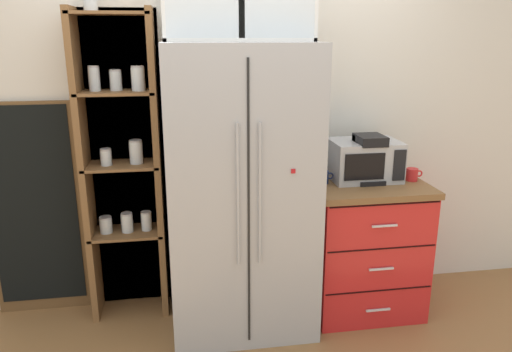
# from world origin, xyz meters

# --- Properties ---
(ground_plane) EXTENTS (10.73, 10.73, 0.00)m
(ground_plane) POSITION_xyz_m (0.00, 0.00, 0.00)
(ground_plane) COLOR olive
(wall_back_cream) EXTENTS (5.02, 0.10, 2.55)m
(wall_back_cream) POSITION_xyz_m (0.00, 0.40, 1.27)
(wall_back_cream) COLOR silver
(wall_back_cream) RESTS_ON ground
(refrigerator) EXTENTS (0.88, 0.74, 1.79)m
(refrigerator) POSITION_xyz_m (0.00, -0.01, 0.89)
(refrigerator) COLOR #ADAFB5
(refrigerator) RESTS_ON ground
(pantry_shelf_column) EXTENTS (0.53, 0.31, 2.10)m
(pantry_shelf_column) POSITION_xyz_m (-0.73, 0.28, 1.04)
(pantry_shelf_column) COLOR brown
(pantry_shelf_column) RESTS_ON ground
(counter_cabinet) EXTENTS (0.75, 0.67, 0.90)m
(counter_cabinet) POSITION_xyz_m (0.84, 0.03, 0.45)
(counter_cabinet) COLOR red
(counter_cabinet) RESTS_ON ground
(microwave) EXTENTS (0.44, 0.33, 0.26)m
(microwave) POSITION_xyz_m (0.84, 0.08, 1.03)
(microwave) COLOR #ADAFB5
(microwave) RESTS_ON counter_cabinet
(coffee_maker) EXTENTS (0.17, 0.20, 0.31)m
(coffee_maker) POSITION_xyz_m (0.84, 0.04, 1.06)
(coffee_maker) COLOR black
(coffee_maker) RESTS_ON counter_cabinet
(mug_navy) EXTENTS (0.12, 0.09, 0.08)m
(mug_navy) POSITION_xyz_m (0.54, 0.04, 0.94)
(mug_navy) COLOR navy
(mug_navy) RESTS_ON counter_cabinet
(mug_red) EXTENTS (0.11, 0.08, 0.08)m
(mug_red) POSITION_xyz_m (1.14, 0.00, 0.94)
(mug_red) COLOR red
(mug_red) RESTS_ON counter_cabinet
(bottle_clear) EXTENTS (0.06, 0.06, 0.30)m
(bottle_clear) POSITION_xyz_m (0.84, 0.13, 1.03)
(bottle_clear) COLOR silver
(bottle_clear) RESTS_ON counter_cabinet
(bottle_cobalt) EXTENTS (0.07, 0.07, 0.30)m
(bottle_cobalt) POSITION_xyz_m (0.84, -0.01, 1.03)
(bottle_cobalt) COLOR navy
(bottle_cobalt) RESTS_ON counter_cabinet
(chalkboard_menu) EXTENTS (0.60, 0.04, 1.43)m
(chalkboard_menu) POSITION_xyz_m (-1.31, 0.33, 0.72)
(chalkboard_menu) COLOR brown
(chalkboard_menu) RESTS_ON ground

